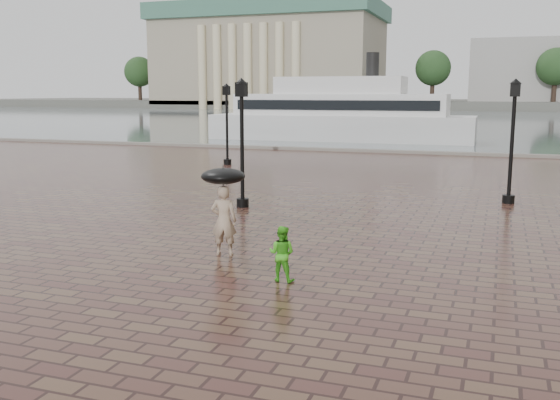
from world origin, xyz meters
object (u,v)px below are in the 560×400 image
street_lamps (312,133)px  adult_pedestrian (224,221)px  child_pedestrian (282,254)px  ferry_near (340,114)px

street_lamps → adult_pedestrian: street_lamps is taller
adult_pedestrian → child_pedestrian: 2.62m
adult_pedestrian → ferry_near: ferry_near is taller
adult_pedestrian → ferry_near: 38.75m
child_pedestrian → ferry_near: ferry_near is taller
street_lamps → adult_pedestrian: 11.85m
street_lamps → ferry_near: bearing=101.5°
street_lamps → child_pedestrian: size_ratio=12.67×
ferry_near → street_lamps: bearing=-79.0°
child_pedestrian → street_lamps: bearing=-74.8°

